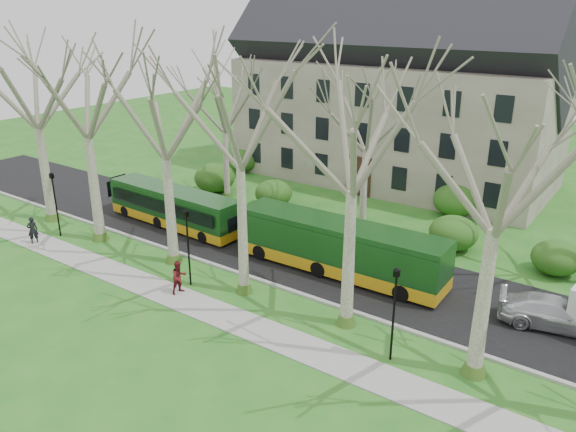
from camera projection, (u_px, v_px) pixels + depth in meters
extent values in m
plane|color=#21671D|center=(290.00, 309.00, 28.35)|extent=(120.00, 120.00, 0.00)
cube|color=gray|center=(260.00, 330.00, 26.43)|extent=(70.00, 2.00, 0.06)
cube|color=black|center=(345.00, 269.00, 32.54)|extent=(80.00, 8.00, 0.06)
cube|color=#A5A39E|center=(307.00, 296.00, 29.47)|extent=(80.00, 0.25, 0.14)
cube|color=gray|center=(394.00, 122.00, 48.15)|extent=(26.00, 12.00, 10.00)
cylinder|color=black|center=(56.00, 208.00, 36.61)|extent=(0.10, 0.10, 4.00)
cube|color=black|center=(51.00, 176.00, 35.86)|extent=(0.22, 0.22, 0.30)
cylinder|color=black|center=(189.00, 251.00, 30.13)|extent=(0.10, 0.10, 4.00)
cube|color=black|center=(186.00, 214.00, 29.37)|extent=(0.22, 0.22, 0.30)
cylinder|color=black|center=(393.00, 319.00, 23.64)|extent=(0.10, 0.10, 4.00)
cube|color=black|center=(397.00, 273.00, 22.88)|extent=(0.22, 0.22, 0.30)
ellipsoid|color=#1B5217|center=(215.00, 180.00, 45.81)|extent=(2.60, 2.60, 2.00)
ellipsoid|color=#1B5217|center=(274.00, 193.00, 42.57)|extent=(2.60, 2.60, 2.00)
ellipsoid|color=#1B5217|center=(453.00, 234.00, 35.00)|extent=(2.60, 2.60, 2.00)
ellipsoid|color=#1B5217|center=(556.00, 258.00, 31.75)|extent=(2.60, 2.60, 2.00)
ellipsoid|color=#1B5217|center=(243.00, 161.00, 51.47)|extent=(2.60, 2.60, 2.00)
ellipsoid|color=#1B5217|center=(455.00, 202.00, 40.66)|extent=(2.60, 2.60, 2.00)
imported|color=silver|center=(554.00, 313.00, 26.46)|extent=(5.35, 3.17, 1.45)
imported|color=black|center=(33.00, 230.00, 35.79)|extent=(0.63, 0.75, 1.76)
imported|color=#5B1419|center=(179.00, 277.00, 29.55)|extent=(0.85, 1.00, 1.81)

